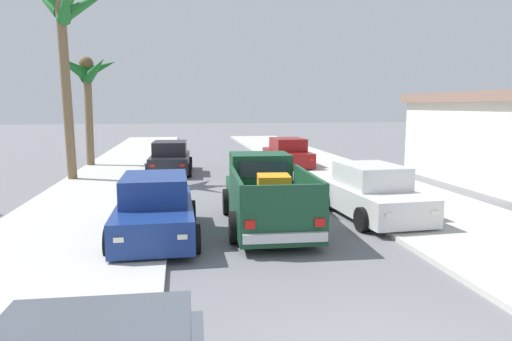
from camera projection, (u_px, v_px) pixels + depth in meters
The scene contains 11 objects.
sidewalk_left at pixel (106, 196), 16.18m from camera, with size 4.63×60.00×0.12m, color beige.
sidewalk_right at pixel (373, 188), 17.77m from camera, with size 4.63×60.00×0.12m, color beige.
curb_left at pixel (133, 195), 16.33m from camera, with size 0.16×60.00×0.10m, color silver.
curb_right at pixel (351, 189), 17.63m from camera, with size 0.16×60.00×0.10m, color silver.
pickup_truck at pixel (266, 196), 12.41m from camera, with size 2.36×5.28×1.80m.
car_right_near at pixel (170, 159), 21.82m from camera, with size 2.14×4.31×1.54m.
car_left_mid at pixel (155, 209), 11.13m from camera, with size 2.06×4.27×1.54m.
car_right_mid at pixel (287, 154), 23.93m from camera, with size 2.12×4.30×1.54m.
car_left_far at pixel (371, 193), 13.16m from camera, with size 2.21×4.34×1.54m.
palm_tree_left_fore at pixel (65, 25), 18.47m from camera, with size 3.52×3.61×8.06m.
palm_tree_right_fore at pixel (87, 77), 23.65m from camera, with size 3.08×3.91×5.72m.
Camera 1 is at (-2.32, -4.54, 3.21)m, focal length 32.24 mm.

